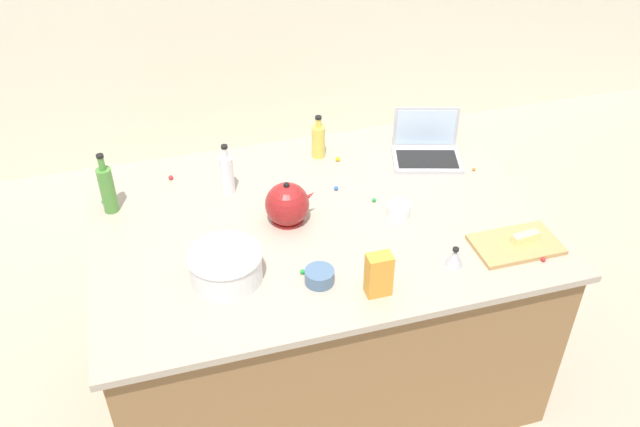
% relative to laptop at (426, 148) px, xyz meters
% --- Properties ---
extents(ground_plane, '(12.00, 12.00, 0.00)m').
position_rel_laptop_xyz_m(ground_plane, '(-0.61, -0.35, -0.95)').
color(ground_plane, '#B7A88E').
extents(island_counter, '(1.83, 1.19, 0.90)m').
position_rel_laptop_xyz_m(island_counter, '(-0.61, -0.35, -0.50)').
color(island_counter, olive).
rests_on(island_counter, ground).
extents(laptop, '(0.36, 0.31, 0.22)m').
position_rel_laptop_xyz_m(laptop, '(0.00, 0.00, 0.00)').
color(laptop, '#B7B7BC').
rests_on(laptop, island_counter).
extents(mixing_bowl_large, '(0.27, 0.27, 0.12)m').
position_rel_laptop_xyz_m(mixing_bowl_large, '(-1.03, -0.57, 0.02)').
color(mixing_bowl_large, white).
rests_on(mixing_bowl_large, island_counter).
extents(bottle_vinegar, '(0.06, 0.06, 0.23)m').
position_rel_laptop_xyz_m(bottle_vinegar, '(-0.93, -0.02, 0.05)').
color(bottle_vinegar, white).
rests_on(bottle_vinegar, island_counter).
extents(bottle_oil, '(0.06, 0.06, 0.21)m').
position_rel_laptop_xyz_m(bottle_oil, '(-0.48, 0.15, 0.04)').
color(bottle_oil, '#DBC64C').
rests_on(bottle_oil, island_counter).
extents(bottle_olive, '(0.06, 0.06, 0.27)m').
position_rel_laptop_xyz_m(bottle_olive, '(-1.42, -0.02, 0.06)').
color(bottle_olive, '#4C8C38').
rests_on(bottle_olive, island_counter).
extents(kettle, '(0.21, 0.18, 0.20)m').
position_rel_laptop_xyz_m(kettle, '(-0.73, -0.29, 0.03)').
color(kettle, maroon).
rests_on(kettle, island_counter).
extents(cutting_board, '(0.33, 0.20, 0.02)m').
position_rel_laptop_xyz_m(cutting_board, '(0.08, -0.70, -0.04)').
color(cutting_board, tan).
rests_on(cutting_board, island_counter).
extents(butter_stick_left, '(0.11, 0.05, 0.04)m').
position_rel_laptop_xyz_m(butter_stick_left, '(0.11, -0.70, -0.01)').
color(butter_stick_left, '#F4E58C').
rests_on(butter_stick_left, cutting_board).
extents(ramekin_small, '(0.10, 0.10, 0.05)m').
position_rel_laptop_xyz_m(ramekin_small, '(-0.29, -0.38, -0.02)').
color(ramekin_small, white).
rests_on(ramekin_small, island_counter).
extents(ramekin_medium, '(0.11, 0.11, 0.05)m').
position_rel_laptop_xyz_m(ramekin_medium, '(-0.71, -0.68, -0.02)').
color(ramekin_medium, slate).
rests_on(ramekin_medium, island_counter).
extents(kitchen_timer, '(0.07, 0.07, 0.08)m').
position_rel_laptop_xyz_m(kitchen_timer, '(-0.20, -0.73, -0.01)').
color(kitchen_timer, '#B2B2B7').
rests_on(kitchen_timer, island_counter).
extents(candy_bag, '(0.09, 0.06, 0.17)m').
position_rel_laptop_xyz_m(candy_bag, '(-0.53, -0.79, 0.04)').
color(candy_bag, gold).
rests_on(candy_bag, island_counter).
extents(candy_0, '(0.02, 0.02, 0.02)m').
position_rel_laptop_xyz_m(candy_0, '(-0.76, -0.62, -0.04)').
color(candy_0, green).
rests_on(candy_0, island_counter).
extents(candy_1, '(0.02, 0.02, 0.02)m').
position_rel_laptop_xyz_m(candy_1, '(-0.40, 0.08, -0.04)').
color(candy_1, yellow).
rests_on(candy_1, island_counter).
extents(candy_2, '(0.01, 0.01, 0.01)m').
position_rel_laptop_xyz_m(candy_2, '(0.16, -0.17, -0.04)').
color(candy_2, orange).
rests_on(candy_2, island_counter).
extents(candy_3, '(0.02, 0.02, 0.02)m').
position_rel_laptop_xyz_m(candy_3, '(-1.45, 0.04, -0.04)').
color(candy_3, green).
rests_on(candy_3, island_counter).
extents(candy_4, '(0.02, 0.02, 0.02)m').
position_rel_laptop_xyz_m(candy_4, '(-1.16, 0.14, -0.04)').
color(candy_4, red).
rests_on(candy_4, island_counter).
extents(candy_5, '(0.02, 0.02, 0.02)m').
position_rel_laptop_xyz_m(candy_5, '(-0.48, -0.14, -0.04)').
color(candy_5, blue).
rests_on(candy_5, island_counter).
extents(candy_6, '(0.02, 0.02, 0.02)m').
position_rel_laptop_xyz_m(candy_6, '(-0.35, -0.27, -0.04)').
color(candy_6, green).
rests_on(candy_6, island_counter).
extents(candy_7, '(0.02, 0.02, 0.02)m').
position_rel_laptop_xyz_m(candy_7, '(0.13, -0.81, -0.04)').
color(candy_7, red).
rests_on(candy_7, island_counter).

